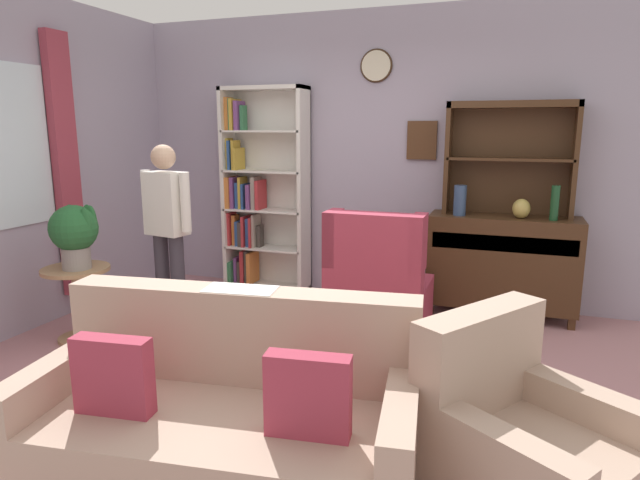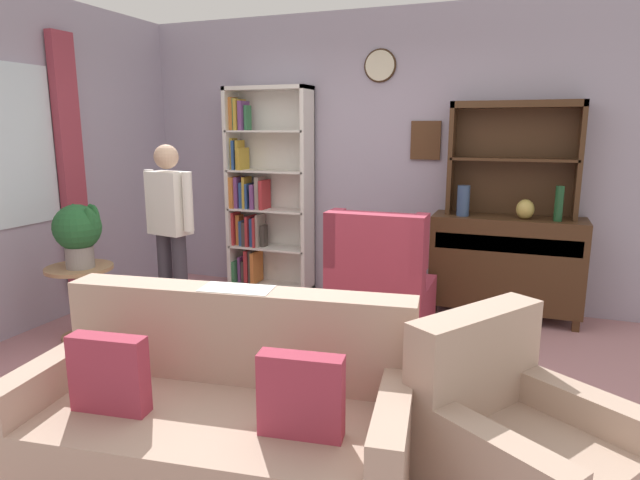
{
  "view_description": "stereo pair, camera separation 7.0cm",
  "coord_description": "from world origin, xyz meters",
  "px_view_note": "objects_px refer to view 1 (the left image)",
  "views": [
    {
      "loc": [
        1.29,
        -3.16,
        1.69
      ],
      "look_at": [
        0.1,
        0.2,
        0.95
      ],
      "focal_mm": 30.39,
      "sensor_mm": 36.0,
      "label": 1
    },
    {
      "loc": [
        1.36,
        -3.14,
        1.69
      ],
      "look_at": [
        0.1,
        0.2,
        0.95
      ],
      "focal_mm": 30.39,
      "sensor_mm": 36.0,
      "label": 2
    }
  ],
  "objects_px": {
    "person_reading": "(167,224)",
    "bottle_wine": "(555,203)",
    "sideboard": "(502,261)",
    "plant_stand": "(78,295)",
    "armchair_floral": "(522,453)",
    "wingback_chair": "(378,289)",
    "sideboard_hutch": "(510,143)",
    "potted_plant_small": "(106,330)",
    "couch_floral": "(224,425)",
    "vase_tall": "(460,200)",
    "potted_plant_large": "(75,231)",
    "bookshelf": "(259,195)",
    "vase_round": "(521,209)"
  },
  "relations": [
    {
      "from": "sideboard_hutch",
      "to": "person_reading",
      "type": "height_order",
      "value": "sideboard_hutch"
    },
    {
      "from": "bottle_wine",
      "to": "armchair_floral",
      "type": "height_order",
      "value": "bottle_wine"
    },
    {
      "from": "sideboard",
      "to": "plant_stand",
      "type": "bearing_deg",
      "value": -151.06
    },
    {
      "from": "vase_tall",
      "to": "armchair_floral",
      "type": "relative_size",
      "value": 0.25
    },
    {
      "from": "bottle_wine",
      "to": "couch_floral",
      "type": "bearing_deg",
      "value": -118.4
    },
    {
      "from": "bookshelf",
      "to": "vase_round",
      "type": "bearing_deg",
      "value": -3.3
    },
    {
      "from": "plant_stand",
      "to": "potted_plant_large",
      "type": "distance_m",
      "value": 0.53
    },
    {
      "from": "potted_plant_small",
      "to": "wingback_chair",
      "type": "bearing_deg",
      "value": 29.6
    },
    {
      "from": "bottle_wine",
      "to": "sideboard",
      "type": "bearing_deg",
      "value": 167.11
    },
    {
      "from": "vase_round",
      "to": "potted_plant_small",
      "type": "bearing_deg",
      "value": -148.37
    },
    {
      "from": "sideboard",
      "to": "wingback_chair",
      "type": "relative_size",
      "value": 1.24
    },
    {
      "from": "armchair_floral",
      "to": "potted_plant_large",
      "type": "height_order",
      "value": "potted_plant_large"
    },
    {
      "from": "armchair_floral",
      "to": "wingback_chair",
      "type": "distance_m",
      "value": 2.19
    },
    {
      "from": "potted_plant_small",
      "to": "sideboard",
      "type": "bearing_deg",
      "value": 33.75
    },
    {
      "from": "sideboard",
      "to": "potted_plant_small",
      "type": "height_order",
      "value": "sideboard"
    },
    {
      "from": "sideboard",
      "to": "plant_stand",
      "type": "distance_m",
      "value": 3.64
    },
    {
      "from": "bottle_wine",
      "to": "potted_plant_large",
      "type": "distance_m",
      "value": 3.91
    },
    {
      "from": "sideboard",
      "to": "sideboard_hutch",
      "type": "distance_m",
      "value": 1.06
    },
    {
      "from": "bottle_wine",
      "to": "vase_tall",
      "type": "bearing_deg",
      "value": 179.34
    },
    {
      "from": "vase_round",
      "to": "vase_tall",
      "type": "bearing_deg",
      "value": -178.51
    },
    {
      "from": "armchair_floral",
      "to": "couch_floral",
      "type": "bearing_deg",
      "value": -168.68
    },
    {
      "from": "sideboard",
      "to": "potted_plant_small",
      "type": "distance_m",
      "value": 3.41
    },
    {
      "from": "sideboard",
      "to": "bottle_wine",
      "type": "height_order",
      "value": "bottle_wine"
    },
    {
      "from": "sideboard_hutch",
      "to": "bottle_wine",
      "type": "height_order",
      "value": "sideboard_hutch"
    },
    {
      "from": "armchair_floral",
      "to": "potted_plant_large",
      "type": "xyz_separation_m",
      "value": [
        -3.3,
        0.94,
        0.61
      ]
    },
    {
      "from": "person_reading",
      "to": "bottle_wine",
      "type": "bearing_deg",
      "value": 21.38
    },
    {
      "from": "bookshelf",
      "to": "sideboard",
      "type": "xyz_separation_m",
      "value": [
        2.46,
        -0.08,
        -0.49
      ]
    },
    {
      "from": "bookshelf",
      "to": "sideboard",
      "type": "height_order",
      "value": "bookshelf"
    },
    {
      "from": "bookshelf",
      "to": "vase_round",
      "type": "height_order",
      "value": "bookshelf"
    },
    {
      "from": "couch_floral",
      "to": "vase_tall",
      "type": "bearing_deg",
      "value": 74.9
    },
    {
      "from": "couch_floral",
      "to": "bottle_wine",
      "type": "bearing_deg",
      "value": 61.6
    },
    {
      "from": "sideboard",
      "to": "plant_stand",
      "type": "relative_size",
      "value": 2.15
    },
    {
      "from": "armchair_floral",
      "to": "potted_plant_small",
      "type": "distance_m",
      "value": 3.09
    },
    {
      "from": "couch_floral",
      "to": "potted_plant_small",
      "type": "xyz_separation_m",
      "value": [
        -1.65,
        1.09,
        -0.14
      ]
    },
    {
      "from": "wingback_chair",
      "to": "potted_plant_small",
      "type": "xyz_separation_m",
      "value": [
        -1.87,
        -1.06,
        -0.21
      ]
    },
    {
      "from": "wingback_chair",
      "to": "plant_stand",
      "type": "relative_size",
      "value": 1.74
    },
    {
      "from": "armchair_floral",
      "to": "bookshelf",
      "type": "bearing_deg",
      "value": 133.18
    },
    {
      "from": "bookshelf",
      "to": "potted_plant_large",
      "type": "relative_size",
      "value": 4.16
    },
    {
      "from": "couch_floral",
      "to": "potted_plant_large",
      "type": "height_order",
      "value": "potted_plant_large"
    },
    {
      "from": "bookshelf",
      "to": "armchair_floral",
      "type": "height_order",
      "value": "bookshelf"
    },
    {
      "from": "person_reading",
      "to": "sideboard_hutch",
      "type": "bearing_deg",
      "value": 27.66
    },
    {
      "from": "sideboard_hutch",
      "to": "vase_tall",
      "type": "bearing_deg",
      "value": -154.11
    },
    {
      "from": "bottle_wine",
      "to": "couch_floral",
      "type": "distance_m",
      "value": 3.37
    },
    {
      "from": "wingback_chair",
      "to": "vase_tall",
      "type": "bearing_deg",
      "value": 53.11
    },
    {
      "from": "armchair_floral",
      "to": "wingback_chair",
      "type": "height_order",
      "value": "wingback_chair"
    },
    {
      "from": "vase_tall",
      "to": "plant_stand",
      "type": "relative_size",
      "value": 0.45
    },
    {
      "from": "bottle_wine",
      "to": "sideboard_hutch",
      "type": "bearing_deg",
      "value": 153.04
    },
    {
      "from": "couch_floral",
      "to": "vase_round",
      "type": "bearing_deg",
      "value": 65.91
    },
    {
      "from": "sideboard_hutch",
      "to": "vase_tall",
      "type": "height_order",
      "value": "sideboard_hutch"
    },
    {
      "from": "person_reading",
      "to": "bookshelf",
      "type": "bearing_deg",
      "value": 82.34
    }
  ]
}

